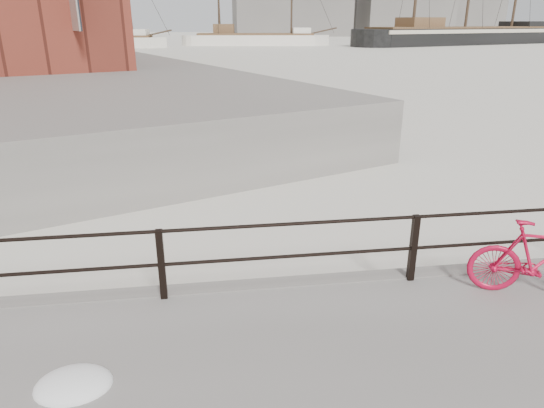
# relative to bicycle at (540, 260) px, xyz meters

# --- Properties ---
(bicycle) EXTENTS (1.77, 0.89, 1.08)m
(bicycle) POSITION_rel_bicycle_xyz_m (0.00, 0.00, 0.00)
(bicycle) COLOR #BC0C31
(bicycle) RESTS_ON promenade
(barque_black) EXTENTS (56.53, 34.02, 30.84)m
(barque_black) POSITION_rel_bicycle_xyz_m (43.09, 81.28, -0.89)
(barque_black) COLOR black
(barque_black) RESTS_ON ground
(schooner_mid) EXTENTS (28.51, 14.86, 19.77)m
(schooner_mid) POSITION_rel_bicycle_xyz_m (5.50, 83.27, -0.89)
(schooner_mid) COLOR white
(schooner_mid) RESTS_ON ground
(schooner_left) EXTENTS (22.67, 11.53, 16.96)m
(schooner_left) POSITION_rel_bicycle_xyz_m (-19.83, 78.29, -0.89)
(schooner_left) COLOR silver
(schooner_left) RESTS_ON ground
(industrial_west) EXTENTS (32.00, 18.00, 18.00)m
(industrial_west) POSITION_rel_bicycle_xyz_m (22.01, 140.80, 8.11)
(industrial_west) COLOR gray
(industrial_west) RESTS_ON ground
(industrial_east) EXTENTS (20.00, 16.00, 14.00)m
(industrial_east) POSITION_rel_bicycle_xyz_m (80.01, 150.80, 6.11)
(industrial_east) COLOR gray
(industrial_east) RESTS_ON ground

